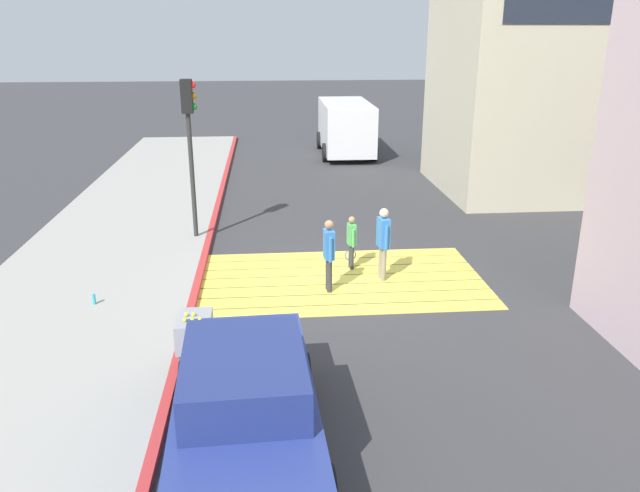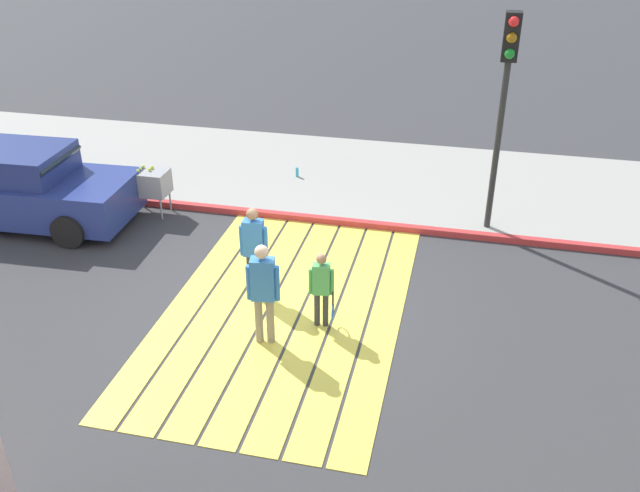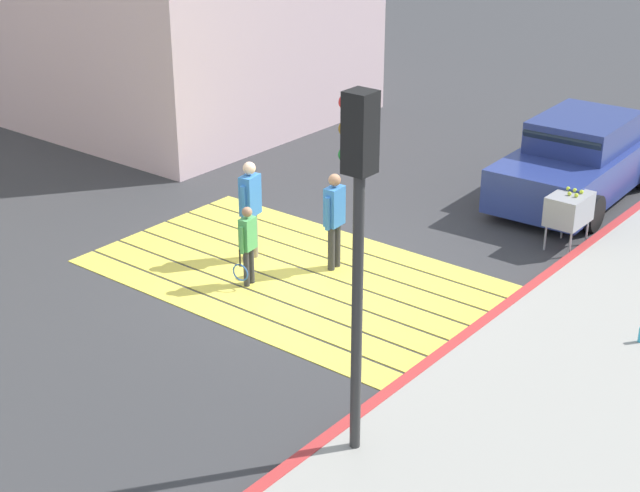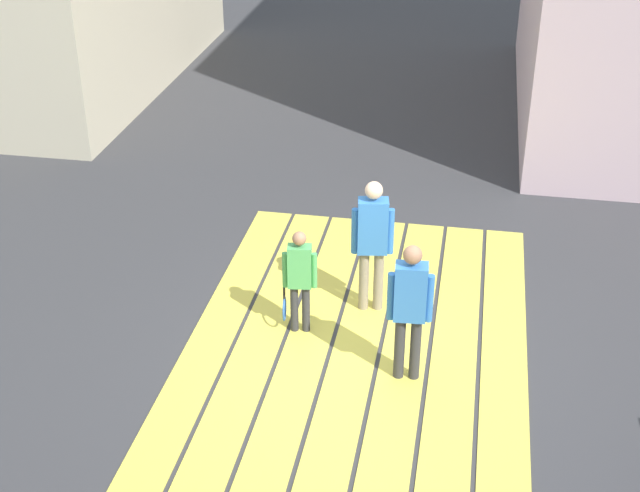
% 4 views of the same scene
% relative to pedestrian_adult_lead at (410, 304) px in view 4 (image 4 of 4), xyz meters
% --- Properties ---
extents(ground_plane, '(120.00, 120.00, 0.00)m').
position_rel_pedestrian_adult_lead_xyz_m(ground_plane, '(0.36, 0.61, -0.94)').
color(ground_plane, '#38383A').
extents(crosswalk_stripes, '(6.40, 3.80, 0.01)m').
position_rel_pedestrian_adult_lead_xyz_m(crosswalk_stripes, '(0.36, 0.61, -0.93)').
color(crosswalk_stripes, '#EAD64C').
rests_on(crosswalk_stripes, ground).
extents(pedestrian_adult_lead, '(0.23, 0.47, 1.61)m').
position_rel_pedestrian_adult_lead_xyz_m(pedestrian_adult_lead, '(0.00, 0.00, 0.00)').
color(pedestrian_adult_lead, '#333338').
rests_on(pedestrian_adult_lead, ground).
extents(pedestrian_adult_trailing, '(0.27, 0.49, 1.68)m').
position_rel_pedestrian_adult_lead_xyz_m(pedestrian_adult_trailing, '(1.28, 0.56, 0.04)').
color(pedestrian_adult_trailing, gray).
rests_on(pedestrian_adult_trailing, ground).
extents(pedestrian_child_with_racket, '(0.28, 0.41, 1.30)m').
position_rel_pedestrian_adult_lead_xyz_m(pedestrian_child_with_racket, '(0.66, 1.30, -0.21)').
color(pedestrian_child_with_racket, '#333338').
rests_on(pedestrian_child_with_racket, ground).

